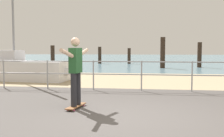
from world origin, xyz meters
The scene contains 12 objects.
ground_plane centered at (0.00, -1.00, 0.00)m, with size 24.00×10.00×0.04m, color #514C49.
beach_strip centered at (0.00, 7.00, 0.00)m, with size 24.00×6.00×0.04m, color tan.
sea_surface centered at (0.00, 35.00, 0.00)m, with size 72.00×50.00×0.04m, color slate.
railing_fence centered at (-2.43, 3.60, 0.70)m, with size 11.81×0.05×1.05m.
sailboat centered at (-5.33, 5.94, 0.53)m, with size 5.02×1.74×5.87m.
skateboard centered at (-1.44, 0.73, 0.07)m, with size 0.34×0.82×0.08m.
skateboarder centered at (-1.44, 0.73, 1.02)m, with size 0.34×1.44×1.65m.
groyne_post_0 centered at (-7.15, 14.67, 0.86)m, with size 0.32×0.32×1.73m, color #332319.
groyne_post_1 centered at (-4.29, 19.87, 0.83)m, with size 0.32×0.32×1.65m, color #332319.
groyne_post_2 centered at (-1.42, 19.94, 0.76)m, with size 0.31×0.31×1.52m, color #332319.
groyne_post_3 centered at (1.45, 14.54, 1.16)m, with size 0.36×0.36×2.33m, color #332319.
groyne_post_4 centered at (4.31, 15.61, 0.98)m, with size 0.33×0.33×1.97m, color #332319.
Camera 1 is at (0.26, -5.40, 1.46)m, focal length 42.10 mm.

